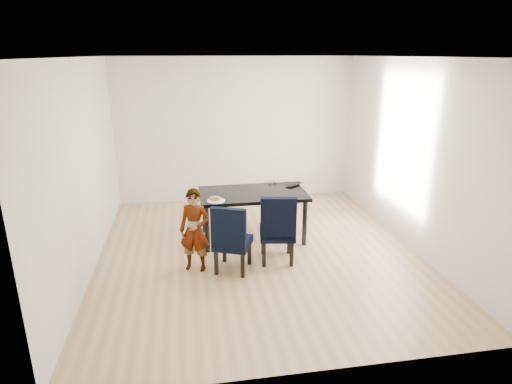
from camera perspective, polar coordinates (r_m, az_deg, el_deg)
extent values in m
cube|color=tan|center=(6.26, 0.31, -8.02)|extent=(4.50, 5.00, 0.01)
cube|color=white|center=(5.63, 0.35, 17.62)|extent=(4.50, 5.00, 0.01)
cube|color=silver|center=(8.23, -2.69, 8.23)|extent=(4.50, 0.01, 2.70)
cube|color=white|center=(3.48, 7.45, -5.75)|extent=(4.50, 0.01, 2.70)
cube|color=silver|center=(5.86, -21.98, 2.93)|extent=(0.01, 5.00, 2.70)
cube|color=silver|center=(6.56, 20.19, 4.63)|extent=(0.01, 5.00, 2.70)
cube|color=black|center=(6.56, -0.44, -3.15)|extent=(1.60, 0.90, 0.75)
cube|color=black|center=(5.60, -3.10, -6.01)|extent=(0.59, 0.60, 0.93)
cube|color=black|center=(5.85, 2.84, -4.70)|extent=(0.54, 0.55, 0.98)
imported|color=orange|center=(5.62, -8.17, -5.08)|extent=(0.47, 0.38, 1.11)
cylinder|color=white|center=(6.07, -5.36, -1.18)|extent=(0.28, 0.28, 0.01)
ellipsoid|color=#9F6B38|center=(6.06, -5.50, -0.82)|extent=(0.18, 0.13, 0.07)
imported|color=black|center=(6.84, 4.81, 1.10)|extent=(0.38, 0.35, 0.03)
torus|color=black|center=(6.83, 2.25, 1.05)|extent=(0.19, 0.19, 0.01)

